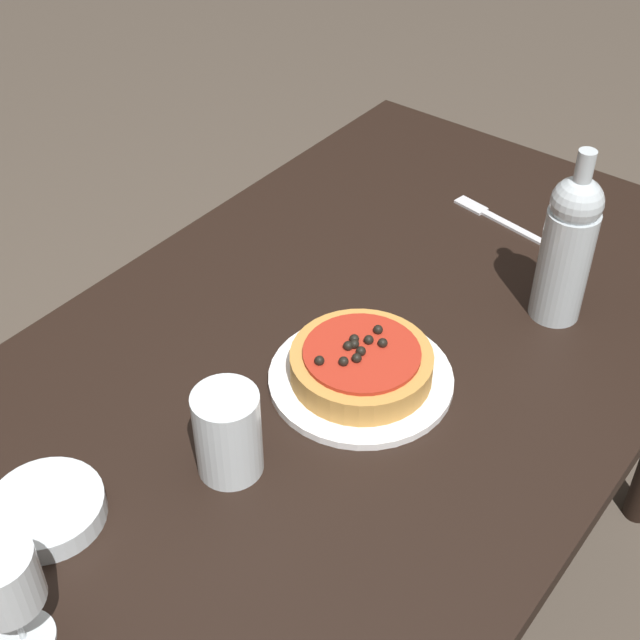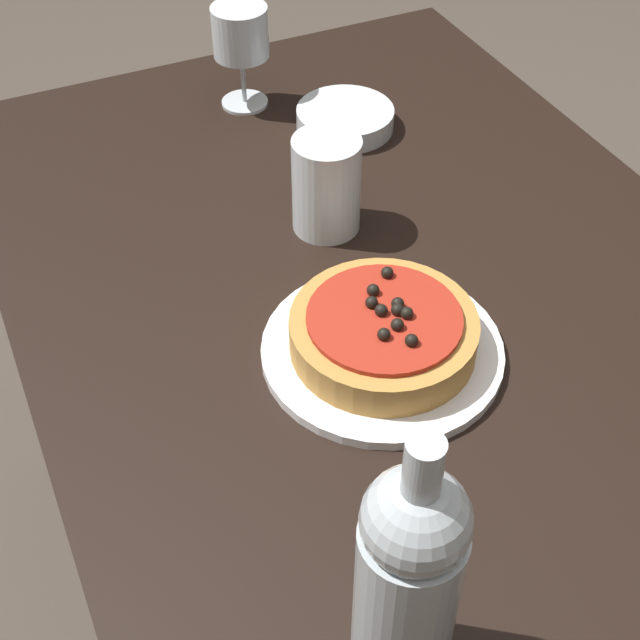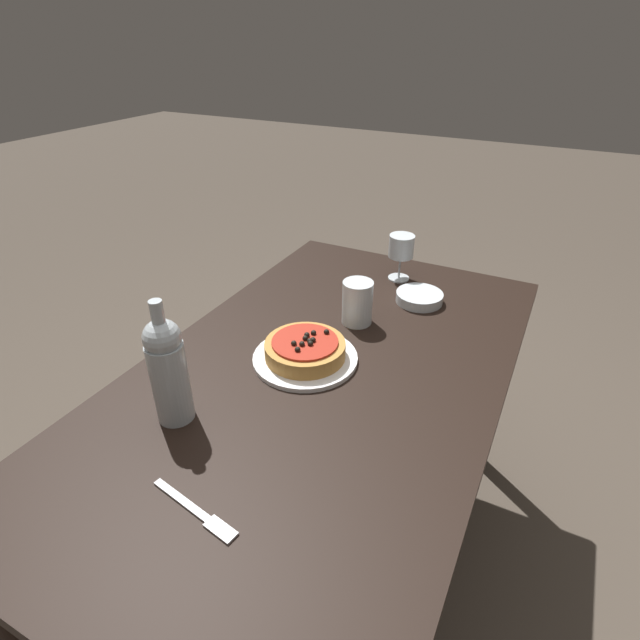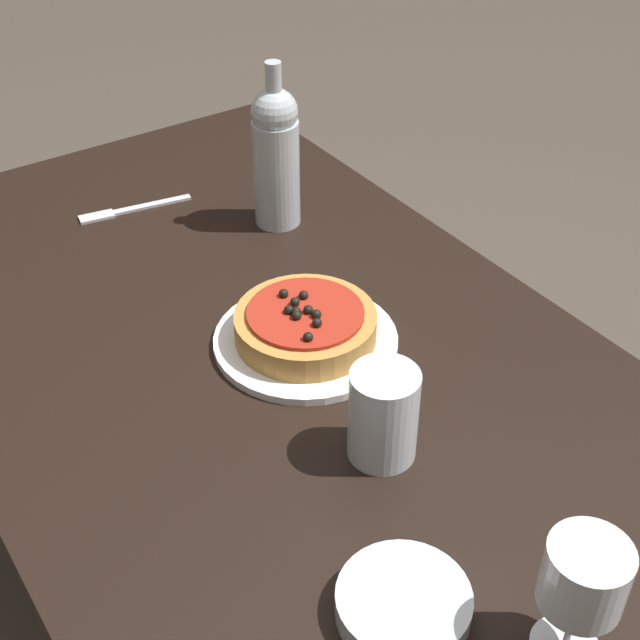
% 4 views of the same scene
% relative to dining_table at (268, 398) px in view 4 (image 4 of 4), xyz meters
% --- Properties ---
extents(dining_table, '(1.47, 0.84, 0.77)m').
position_rel_dining_table_xyz_m(dining_table, '(0.00, 0.00, 0.00)').
color(dining_table, black).
rests_on(dining_table, ground_plane).
extents(dinner_plate, '(0.26, 0.26, 0.01)m').
position_rel_dining_table_xyz_m(dinner_plate, '(0.02, 0.05, 0.10)').
color(dinner_plate, white).
rests_on(dinner_plate, dining_table).
extents(pizza, '(0.20, 0.20, 0.06)m').
position_rel_dining_table_xyz_m(pizza, '(0.02, 0.05, 0.13)').
color(pizza, '#BC843D').
rests_on(pizza, dinner_plate).
extents(wine_glass, '(0.08, 0.08, 0.15)m').
position_rel_dining_table_xyz_m(wine_glass, '(0.57, 0.00, 0.20)').
color(wine_glass, silver).
rests_on(wine_glass, dining_table).
extents(wine_bottle, '(0.08, 0.08, 0.28)m').
position_rel_dining_table_xyz_m(wine_bottle, '(-0.29, 0.20, 0.22)').
color(wine_bottle, '#B2BCC1').
rests_on(wine_bottle, dining_table).
extents(water_cup, '(0.09, 0.09, 0.13)m').
position_rel_dining_table_xyz_m(water_cup, '(0.25, 0.01, 0.16)').
color(water_cup, silver).
rests_on(water_cup, dining_table).
extents(side_bowl, '(0.14, 0.14, 0.03)m').
position_rel_dining_table_xyz_m(side_bowl, '(0.45, -0.11, 0.11)').
color(side_bowl, silver).
rests_on(side_bowl, dining_table).
extents(fork, '(0.05, 0.20, 0.00)m').
position_rel_dining_table_xyz_m(fork, '(-0.46, 0.00, 0.10)').
color(fork, silver).
rests_on(fork, dining_table).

